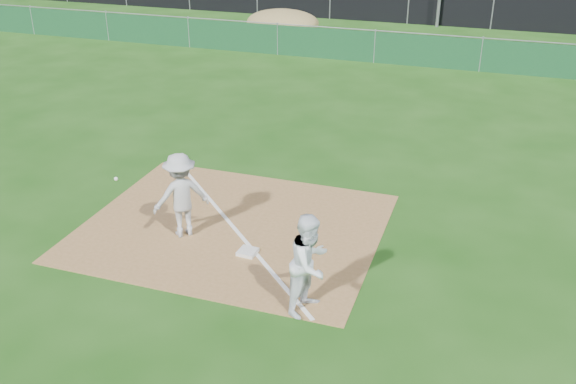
% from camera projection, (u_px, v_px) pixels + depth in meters
% --- Properties ---
extents(ground, '(90.00, 90.00, 0.00)m').
position_uv_depth(ground, '(342.00, 100.00, 20.89)').
color(ground, '#17440E').
rests_on(ground, ground).
extents(infield_dirt, '(6.00, 5.00, 0.02)m').
position_uv_depth(infield_dirt, '(233.00, 227.00, 13.23)').
color(infield_dirt, olive).
rests_on(infield_dirt, ground).
extents(foul_line, '(5.01, 5.01, 0.01)m').
position_uv_depth(foul_line, '(233.00, 226.00, 13.22)').
color(foul_line, white).
rests_on(foul_line, infield_dirt).
extents(green_fence, '(44.00, 0.05, 1.20)m').
position_uv_depth(green_fence, '(375.00, 47.00, 24.88)').
color(green_fence, '#103D1F').
rests_on(green_fence, ground).
extents(dirt_mound, '(3.38, 2.60, 1.17)m').
position_uv_depth(dirt_mound, '(283.00, 22.00, 29.31)').
color(dirt_mound, olive).
rests_on(dirt_mound, ground).
extents(black_fence, '(46.00, 0.04, 1.80)m').
position_uv_depth(black_fence, '(408.00, 5.00, 31.56)').
color(black_fence, black).
rests_on(black_fence, ground).
extents(parking_lot, '(46.00, 9.00, 0.01)m').
position_uv_depth(parking_lot, '(421.00, 7.00, 36.21)').
color(parking_lot, black).
rests_on(parking_lot, ground).
extents(first_base, '(0.36, 0.36, 0.07)m').
position_uv_depth(first_base, '(248.00, 252.00, 12.25)').
color(first_base, silver).
rests_on(first_base, infield_dirt).
extents(play_at_first, '(2.01, 1.23, 1.74)m').
position_uv_depth(play_at_first, '(181.00, 195.00, 12.57)').
color(play_at_first, silver).
rests_on(play_at_first, infield_dirt).
extents(runner, '(0.88, 1.01, 1.76)m').
position_uv_depth(runner, '(310.00, 264.00, 10.34)').
color(runner, white).
rests_on(runner, ground).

